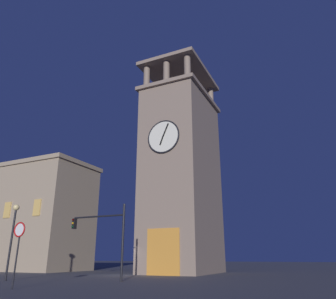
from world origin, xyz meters
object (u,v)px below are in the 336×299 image
Objects in this scene: clocktower at (182,175)px; adjacent_wing_building at (20,218)px; no_horn_sign at (19,236)px; traffic_signal_near at (104,230)px; street_lamp at (13,226)px.

adjacent_wing_building is (21.93, 1.55, -3.61)m from clocktower.
no_horn_sign is (-20.81, 17.44, -3.78)m from adjacent_wing_building.
clocktower is 1.30× the size of adjacent_wing_building.
traffic_signal_near is 0.98× the size of street_lamp.
adjacent_wing_building is 27.41m from no_horn_sign.
clocktower is 4.88× the size of traffic_signal_near.
no_horn_sign is at bearing 86.60° from clocktower.
traffic_signal_near is (-21.07, 10.55, -3.05)m from adjacent_wing_building.
clocktower is at bearing -94.10° from traffic_signal_near.
street_lamp is (6.77, 14.79, -6.36)m from clocktower.
street_lamp is at bearing -36.71° from no_horn_sign.
adjacent_wing_building reaches higher than street_lamp.
adjacent_wing_building is 23.76m from traffic_signal_near.
street_lamp is 7.11m from no_horn_sign.
clocktower is 17.46m from street_lamp.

